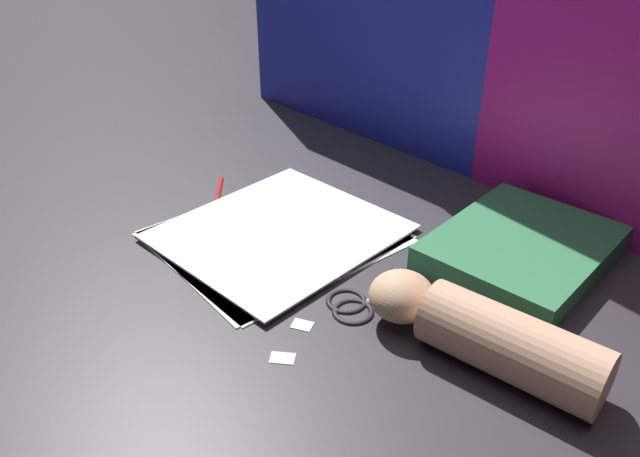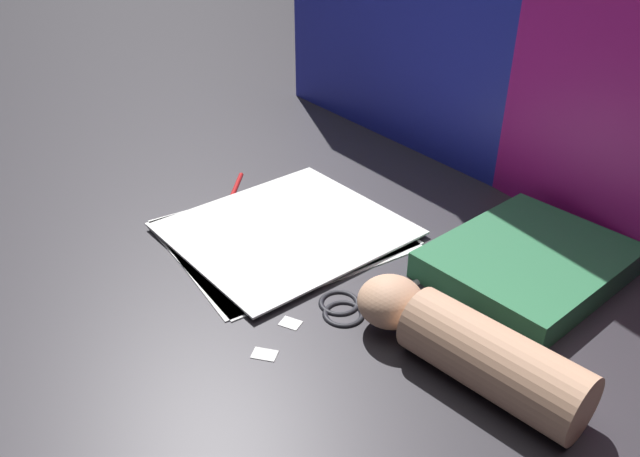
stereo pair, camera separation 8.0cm
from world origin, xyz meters
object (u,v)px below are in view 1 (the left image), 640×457
paper_stack (276,234)px  hand_forearm (483,333)px  scissors (369,300)px  book_closed (522,248)px

paper_stack → hand_forearm: bearing=0.3°
paper_stack → hand_forearm: size_ratio=1.19×
paper_stack → scissors: scissors is taller
paper_stack → scissors: bearing=-4.3°
book_closed → hand_forearm: bearing=-69.6°
paper_stack → hand_forearm: hand_forearm is taller
book_closed → scissors: book_closed is taller
scissors → hand_forearm: (0.15, 0.02, 0.03)m
scissors → hand_forearm: 0.15m
scissors → paper_stack: bearing=175.7°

